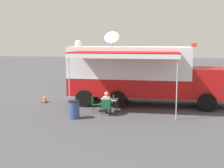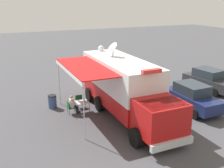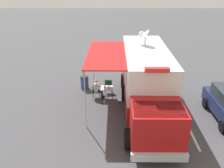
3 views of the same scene
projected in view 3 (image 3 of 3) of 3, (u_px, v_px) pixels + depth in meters
ground_plane at (144, 103)px, 15.89m from camera, size 100.00×100.00×0.00m
lot_stripe at (187, 123)px, 13.75m from camera, size 0.17×4.80×0.01m
command_truck at (146, 79)px, 14.43m from camera, size 4.91×9.51×4.53m
folding_table at (107, 89)px, 16.34m from camera, size 0.81×0.81×0.73m
water_bottle at (109, 87)px, 16.13m from camera, size 0.07×0.07×0.22m
folding_chair_at_table at (95, 90)px, 16.46m from camera, size 0.48×0.48×0.87m
folding_chair_beside_table at (108, 86)px, 17.18m from camera, size 0.48×0.48×0.87m
seated_responder at (98, 88)px, 16.41m from camera, size 0.66×0.55×1.25m
trash_bin at (85, 82)px, 17.85m from camera, size 0.57×0.57×0.91m
traffic_cone at (131, 70)px, 20.64m from camera, size 0.36×0.36×0.58m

